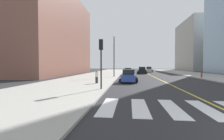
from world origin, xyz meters
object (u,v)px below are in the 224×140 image
car_blue_nearest (129,76)px  car_black_third (142,70)px  fire_hydrant (202,75)px  traffic_light_far_corner (101,54)px  street_lamp (114,53)px  car_green_fourth (128,72)px  car_silver_second (149,70)px  pedestrian_walking_west (97,76)px

car_blue_nearest → car_black_third: car_black_third is taller
car_blue_nearest → fire_hydrant: size_ratio=4.74×
traffic_light_far_corner → street_lamp: bearing=91.3°
car_blue_nearest → street_lamp: street_lamp is taller
car_black_third → car_green_fourth: bearing=-116.4°
car_silver_second → car_green_fourth: (-7.14, -18.07, -0.07)m
car_black_third → fire_hydrant: 17.12m
car_silver_second → traffic_light_far_corner: size_ratio=0.94×
pedestrian_walking_west → car_green_fourth: bearing=62.3°
street_lamp → car_green_fourth: bearing=67.7°
car_green_fourth → pedestrian_walking_west: size_ratio=2.54×
car_black_third → car_green_fourth: car_black_third is taller
car_blue_nearest → street_lamp: 9.84m
car_blue_nearest → street_lamp: bearing=112.0°
traffic_light_far_corner → fire_hydrant: size_ratio=5.30×
car_black_third → street_lamp: bearing=-113.5°
car_green_fourth → fire_hydrant: size_ratio=4.60×
car_silver_second → pedestrian_walking_west: bearing=75.2°
car_green_fourth → street_lamp: size_ratio=0.50×
car_blue_nearest → car_green_fourth: car_blue_nearest is taller
pedestrian_walking_west → street_lamp: street_lamp is taller
traffic_light_far_corner → fire_hydrant: (15.98, 15.48, -2.89)m
car_green_fourth → traffic_light_far_corner: (-2.37, -22.39, 2.63)m
car_green_fourth → fire_hydrant: 15.27m
car_green_fourth → traffic_light_far_corner: size_ratio=0.87×
traffic_light_far_corner → car_green_fourth: bearing=84.0°
car_blue_nearest → car_green_fourth: bearing=93.5°
car_silver_second → fire_hydrant: car_silver_second is taller
car_green_fourth → fire_hydrant: bearing=-24.9°
car_silver_second → street_lamp: bearing=70.4°
car_black_third → car_green_fourth: 8.15m
car_silver_second → car_green_fourth: size_ratio=1.08×
car_silver_second → street_lamp: size_ratio=0.54×
fire_hydrant → street_lamp: 16.90m
car_blue_nearest → car_silver_second: 33.88m
car_blue_nearest → fire_hydrant: bearing=34.1°
car_black_third → car_green_fourth: size_ratio=1.11×
pedestrian_walking_west → street_lamp: size_ratio=0.20×
traffic_light_far_corner → pedestrian_walking_west: 5.30m
car_silver_second → street_lamp: 26.91m
car_blue_nearest → car_silver_second: (6.89, 33.18, 0.04)m
car_black_third → street_lamp: (-6.60, -13.81, 3.96)m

